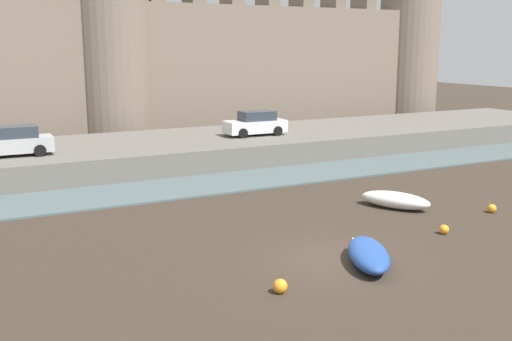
% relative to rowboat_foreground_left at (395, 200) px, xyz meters
% --- Properties ---
extents(ground_plane, '(160.00, 160.00, 0.00)m').
position_rel_rowboat_foreground_left_xyz_m(ground_plane, '(-6.39, -4.31, -0.39)').
color(ground_plane, '#382D23').
extents(water_channel, '(80.00, 4.50, 0.10)m').
position_rel_rowboat_foreground_left_xyz_m(water_channel, '(-6.39, 8.17, -0.34)').
color(water_channel, slate).
rests_on(water_channel, ground).
extents(quay_road, '(69.96, 10.00, 1.46)m').
position_rel_rowboat_foreground_left_xyz_m(quay_road, '(-6.39, 15.42, 0.34)').
color(quay_road, '#666059').
rests_on(quay_road, ground).
extents(castle, '(64.35, 6.39, 17.44)m').
position_rel_rowboat_foreground_left_xyz_m(castle, '(-6.39, 25.28, 5.90)').
color(castle, '#7A6B5B').
rests_on(castle, ground).
extents(rowboat_foreground_left, '(2.66, 3.47, 0.75)m').
position_rel_rowboat_foreground_left_xyz_m(rowboat_foreground_left, '(0.00, 0.00, 0.00)').
color(rowboat_foreground_left, silver).
rests_on(rowboat_foreground_left, ground).
extents(rowboat_midflat_left, '(2.75, 3.58, 0.73)m').
position_rel_rowboat_foreground_left_xyz_m(rowboat_midflat_left, '(-5.65, -5.32, -0.01)').
color(rowboat_midflat_left, '#234793').
rests_on(rowboat_midflat_left, ground).
extents(mooring_buoy_mid_mud, '(0.39, 0.39, 0.39)m').
position_rel_rowboat_foreground_left_xyz_m(mooring_buoy_mid_mud, '(3.32, -2.62, -0.20)').
color(mooring_buoy_mid_mud, orange).
rests_on(mooring_buoy_mid_mud, ground).
extents(mooring_buoy_near_shore, '(0.44, 0.44, 0.44)m').
position_rel_rowboat_foreground_left_xyz_m(mooring_buoy_near_shore, '(-9.50, -6.03, -0.17)').
color(mooring_buoy_near_shore, orange).
rests_on(mooring_buoy_near_shore, ground).
extents(mooring_buoy_near_channel, '(0.38, 0.38, 0.38)m').
position_rel_rowboat_foreground_left_xyz_m(mooring_buoy_near_channel, '(-0.86, -3.96, -0.20)').
color(mooring_buoy_near_channel, orange).
rests_on(mooring_buoy_near_channel, ground).
extents(car_quay_west, '(4.14, 1.97, 1.62)m').
position_rel_rowboat_foreground_left_xyz_m(car_quay_west, '(-14.88, 13.82, 1.84)').
color(car_quay_west, '#B2B5B7').
rests_on(car_quay_west, quay_road).
extents(car_quay_centre_west, '(4.14, 1.97, 1.62)m').
position_rel_rowboat_foreground_left_xyz_m(car_quay_centre_west, '(0.31, 14.61, 1.84)').
color(car_quay_centre_west, silver).
rests_on(car_quay_centre_west, quay_road).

